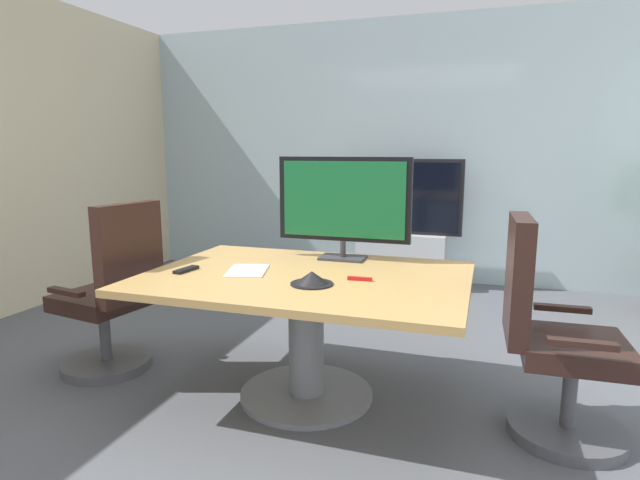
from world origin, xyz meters
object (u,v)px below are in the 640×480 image
at_px(office_chair_right, 552,347).
at_px(conference_phone, 312,279).
at_px(tv_monitor, 344,202).
at_px(wall_display_unit, 401,244).
at_px(remote_control, 186,270).
at_px(conference_table, 306,306).
at_px(office_chair_left, 113,302).

xyz_separation_m(office_chair_right, conference_phone, (-1.17, -0.20, 0.30)).
bearing_deg(tv_monitor, wall_display_unit, 89.36).
xyz_separation_m(tv_monitor, remote_control, (-0.76, -0.60, -0.35)).
xyz_separation_m(conference_table, tv_monitor, (0.09, 0.45, 0.54)).
relative_size(office_chair_right, wall_display_unit, 0.83).
relative_size(wall_display_unit, remote_control, 7.71).
xyz_separation_m(office_chair_left, wall_display_unit, (1.38, 2.67, -0.01)).
bearing_deg(conference_table, tv_monitor, 79.13).
bearing_deg(tv_monitor, conference_table, -100.87).
distance_m(office_chair_right, tv_monitor, 1.41).
relative_size(tv_monitor, conference_phone, 3.82).
height_order(conference_table, wall_display_unit, wall_display_unit).
relative_size(conference_table, tv_monitor, 2.09).
bearing_deg(office_chair_left, remote_control, 91.03).
height_order(office_chair_right, wall_display_unit, wall_display_unit).
bearing_deg(wall_display_unit, remote_control, -105.76).
bearing_deg(office_chair_right, tv_monitor, 67.36).
xyz_separation_m(conference_table, wall_display_unit, (0.11, 2.62, -0.10)).
xyz_separation_m(office_chair_left, conference_phone, (1.37, -0.14, 0.30)).
height_order(tv_monitor, wall_display_unit, tv_monitor).
distance_m(office_chair_left, wall_display_unit, 3.01).
relative_size(conference_table, remote_control, 10.33).
bearing_deg(conference_table, wall_display_unit, 87.57).
bearing_deg(office_chair_right, office_chair_left, 89.55).
height_order(office_chair_right, conference_phone, office_chair_right).
distance_m(office_chair_right, wall_display_unit, 2.86).
distance_m(conference_table, remote_control, 0.71).
distance_m(office_chair_left, office_chair_right, 2.54).
xyz_separation_m(office_chair_right, tv_monitor, (-1.18, 0.45, 0.63)).
relative_size(tv_monitor, remote_control, 4.94).
bearing_deg(conference_table, office_chair_left, -177.49).
relative_size(wall_display_unit, conference_phone, 5.95).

